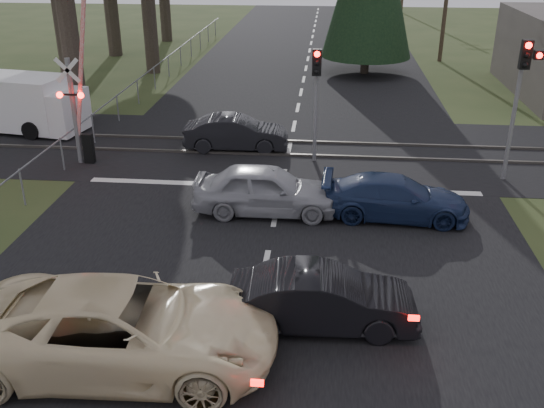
# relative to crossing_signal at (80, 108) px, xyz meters

# --- Properties ---
(ground) EXTENTS (120.00, 120.00, 0.00)m
(ground) POSITION_rel_crossing_signal_xyz_m (7.27, -9.79, -2.06)
(ground) COLOR #2E3C1B
(ground) RESTS_ON ground
(road) EXTENTS (14.00, 100.00, 0.01)m
(road) POSITION_rel_crossing_signal_xyz_m (7.27, 0.21, -2.05)
(road) COLOR black
(road) RESTS_ON ground
(rail_corridor) EXTENTS (120.00, 8.00, 0.01)m
(rail_corridor) POSITION_rel_crossing_signal_xyz_m (7.27, 2.21, -2.05)
(rail_corridor) COLOR black
(rail_corridor) RESTS_ON ground
(stop_line) EXTENTS (13.00, 0.35, 0.00)m
(stop_line) POSITION_rel_crossing_signal_xyz_m (7.27, -1.59, -2.05)
(stop_line) COLOR silver
(stop_line) RESTS_ON ground
(rail_near) EXTENTS (120.00, 0.12, 0.10)m
(rail_near) POSITION_rel_crossing_signal_xyz_m (7.27, 1.41, -2.01)
(rail_near) COLOR #59544C
(rail_near) RESTS_ON ground
(rail_far) EXTENTS (120.00, 0.12, 0.10)m
(rail_far) POSITION_rel_crossing_signal_xyz_m (7.27, 3.01, -2.01)
(rail_far) COLOR #59544C
(rail_far) RESTS_ON ground
(crossing_signal) EXTENTS (1.62, 0.38, 6.96)m
(crossing_signal) POSITION_rel_crossing_signal_xyz_m (0.00, 0.00, 0.00)
(crossing_signal) COLOR slate
(crossing_signal) RESTS_ON ground
(traffic_signal_right) EXTENTS (0.68, 0.48, 4.70)m
(traffic_signal_right) POSITION_rel_crossing_signal_xyz_m (14.82, -0.31, 1.26)
(traffic_signal_right) COLOR slate
(traffic_signal_right) RESTS_ON ground
(traffic_signal_center) EXTENTS (0.32, 0.48, 4.10)m
(traffic_signal_center) POSITION_rel_crossing_signal_xyz_m (8.27, 0.89, 0.75)
(traffic_signal_center) COLOR slate
(traffic_signal_center) RESTS_ON ground
(fence_left) EXTENTS (0.10, 36.00, 1.20)m
(fence_left) POSITION_rel_crossing_signal_xyz_m (-0.53, 12.71, -2.06)
(fence_left) COLOR slate
(fence_left) RESTS_ON ground
(cream_coupe) EXTENTS (6.13, 3.04, 1.67)m
(cream_coupe) POSITION_rel_crossing_signal_xyz_m (4.93, -10.79, -1.22)
(cream_coupe) COLOR beige
(cream_coupe) RESTS_ON ground
(dark_hatchback) EXTENTS (4.05, 1.58, 1.32)m
(dark_hatchback) POSITION_rel_crossing_signal_xyz_m (8.76, -9.18, -1.40)
(dark_hatchback) COLOR black
(dark_hatchback) RESTS_ON ground
(silver_car) EXTENTS (4.34, 1.77, 1.47)m
(silver_car) POSITION_rel_crossing_signal_xyz_m (6.97, -3.58, -1.32)
(silver_car) COLOR #94959B
(silver_car) RESTS_ON ground
(blue_sedan) EXTENTS (4.38, 1.95, 1.25)m
(blue_sedan) POSITION_rel_crossing_signal_xyz_m (10.78, -3.56, -1.43)
(blue_sedan) COLOR #172547
(blue_sedan) RESTS_ON ground
(dark_car_far) EXTENTS (4.03, 1.58, 1.31)m
(dark_car_far) POSITION_rel_crossing_signal_xyz_m (5.23, 2.00, -1.40)
(dark_car_far) COLOR black
(dark_car_far) RESTS_ON ground
(white_van) EXTENTS (6.15, 3.05, 2.30)m
(white_van) POSITION_rel_crossing_signal_xyz_m (-4.28, 3.64, -0.89)
(white_van) COLOR white
(white_van) RESTS_ON ground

